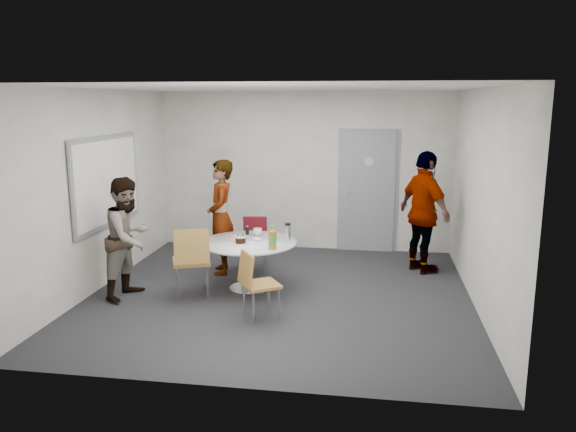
% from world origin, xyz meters
% --- Properties ---
extents(floor, '(5.00, 5.00, 0.00)m').
position_xyz_m(floor, '(0.00, 0.00, 0.00)').
color(floor, '#242428').
rests_on(floor, ground).
extents(ceiling, '(5.00, 5.00, 0.00)m').
position_xyz_m(ceiling, '(0.00, 0.00, 2.70)').
color(ceiling, silver).
rests_on(ceiling, wall_back).
extents(wall_back, '(5.00, 0.00, 5.00)m').
position_xyz_m(wall_back, '(0.00, 2.50, 1.35)').
color(wall_back, '#B5B2AC').
rests_on(wall_back, floor).
extents(wall_left, '(0.00, 5.00, 5.00)m').
position_xyz_m(wall_left, '(-2.50, 0.00, 1.35)').
color(wall_left, '#B5B2AC').
rests_on(wall_left, floor).
extents(wall_right, '(0.00, 5.00, 5.00)m').
position_xyz_m(wall_right, '(2.50, 0.00, 1.35)').
color(wall_right, '#B5B2AC').
rests_on(wall_right, floor).
extents(wall_front, '(5.00, 0.00, 5.00)m').
position_xyz_m(wall_front, '(0.00, -2.50, 1.35)').
color(wall_front, '#B5B2AC').
rests_on(wall_front, floor).
extents(door, '(1.02, 0.17, 2.12)m').
position_xyz_m(door, '(1.10, 2.48, 1.03)').
color(door, gray).
rests_on(door, wall_back).
extents(whiteboard, '(0.04, 1.90, 1.25)m').
position_xyz_m(whiteboard, '(-2.46, 0.20, 1.45)').
color(whiteboard, gray).
rests_on(whiteboard, wall_left).
extents(table, '(1.30, 1.30, 0.99)m').
position_xyz_m(table, '(-0.43, 0.16, 0.59)').
color(table, silver).
rests_on(table, floor).
extents(chair_near_left, '(0.61, 0.63, 0.97)m').
position_xyz_m(chair_near_left, '(-1.09, -0.37, 0.59)').
color(chair_near_left, olive).
rests_on(chair_near_left, floor).
extents(chair_near_right, '(0.57, 0.56, 0.83)m').
position_xyz_m(chair_near_right, '(-0.15, -0.90, 0.50)').
color(chair_near_right, olive).
rests_on(chair_near_right, floor).
extents(chair_far, '(0.41, 0.45, 0.81)m').
position_xyz_m(chair_far, '(-0.58, 1.11, 0.49)').
color(chair_far, maroon).
rests_on(chair_far, floor).
extents(person_main, '(0.57, 0.71, 1.70)m').
position_xyz_m(person_main, '(-1.03, 0.86, 0.85)').
color(person_main, '#A5C6EA').
rests_on(person_main, floor).
extents(person_left, '(0.76, 0.88, 1.59)m').
position_xyz_m(person_left, '(-1.95, -0.32, 0.79)').
color(person_left, white).
rests_on(person_left, floor).
extents(person_right, '(0.96, 1.14, 1.83)m').
position_xyz_m(person_right, '(1.95, 1.35, 0.91)').
color(person_right, black).
rests_on(person_right, floor).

